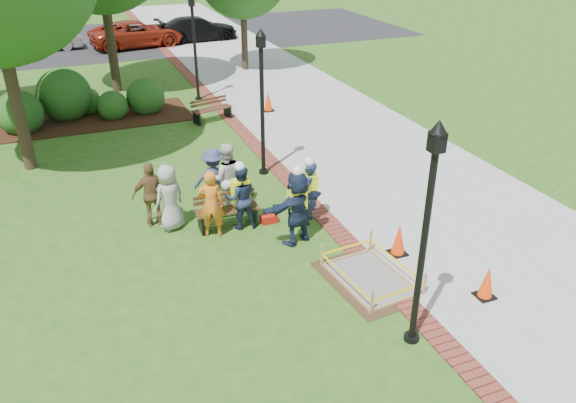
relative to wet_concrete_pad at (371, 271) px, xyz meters
name	(u,v)px	position (x,y,z in m)	size (l,w,h in m)	color
ground	(287,269)	(-1.49, 1.06, -0.23)	(100.00, 100.00, 0.00)	#285116
sidewalk	(310,110)	(3.51, 11.06, -0.22)	(6.00, 60.00, 0.02)	#9E9E99
brick_edging	(231,120)	(0.26, 11.06, -0.22)	(0.50, 60.00, 0.03)	maroon
mulch_bed	(95,119)	(-4.49, 13.06, -0.21)	(7.00, 3.00, 0.05)	#381E0F
parking_lot	(123,39)	(-1.49, 28.06, -0.23)	(36.00, 12.00, 0.01)	black
wet_concrete_pad	(371,271)	(0.00, 0.00, 0.00)	(1.91, 2.45, 0.55)	#47331E
bench_near	(227,217)	(-2.17, 3.36, 0.03)	(1.57, 0.58, 0.84)	#4F381B
bench_far	(212,114)	(-0.40, 11.25, 0.03)	(1.59, 0.86, 0.82)	#532C1C
cone_front	(487,283)	(1.86, -1.41, 0.13)	(0.38, 0.38, 0.75)	black
cone_back	(399,240)	(1.08, 0.65, 0.14)	(0.40, 0.40, 0.78)	black
cone_far	(268,102)	(1.94, 11.51, 0.15)	(0.40, 0.40, 0.80)	black
toolbox	(269,219)	(-1.14, 3.16, -0.13)	(0.42, 0.23, 0.21)	#B5190D
lamp_near	(426,223)	(-0.24, -1.94, 2.25)	(0.28, 0.28, 4.26)	black
lamp_mid	(262,93)	(-0.24, 6.06, 2.25)	(0.28, 0.28, 4.26)	black
lamp_far	(194,39)	(-0.24, 14.06, 2.25)	(0.28, 0.28, 4.26)	black
shrub_a	(24,131)	(-6.99, 12.67, -0.23)	(1.61, 1.61, 1.61)	#134314
shrub_b	(68,117)	(-5.44, 13.70, -0.23)	(2.02, 2.02, 2.02)	#134314
shrub_c	(115,118)	(-3.80, 12.93, -0.23)	(1.14, 1.14, 1.14)	#134314
shrub_d	(147,112)	(-2.52, 13.17, -0.23)	(1.47, 1.47, 1.47)	#134314
shrub_e	(92,113)	(-4.55, 13.89, -0.23)	(0.92, 0.92, 0.92)	#134314
casual_person_a	(169,197)	(-3.47, 3.82, 0.61)	(0.64, 0.55, 1.69)	#969696
casual_person_b	(211,204)	(-2.62, 3.09, 0.62)	(0.63, 0.51, 1.71)	orange
casual_person_c	(227,178)	(-1.90, 4.21, 0.70)	(0.66, 0.49, 1.87)	silver
casual_person_d	(152,194)	(-3.82, 4.15, 0.61)	(0.54, 0.36, 1.68)	brown
casual_person_e	(214,179)	(-2.16, 4.51, 0.59)	(0.59, 0.46, 1.64)	#36385E
hivis_worker_a	(297,205)	(-0.85, 2.05, 0.74)	(0.67, 0.52, 1.97)	#16183A
hivis_worker_b	(308,191)	(-0.22, 2.81, 0.66)	(0.58, 0.62, 1.79)	#192442
hivis_worker_c	(241,195)	(-1.84, 3.22, 0.65)	(0.56, 0.40, 1.76)	#191A41
parked_car_b	(45,50)	(-6.01, 26.45, -0.23)	(4.49, 1.95, 1.46)	gray
parked_car_c	(139,47)	(-0.94, 25.50, -0.23)	(4.94, 2.15, 1.61)	#9F2914
parked_car_d	(198,40)	(2.69, 25.90, -0.23)	(4.69, 2.04, 1.53)	black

